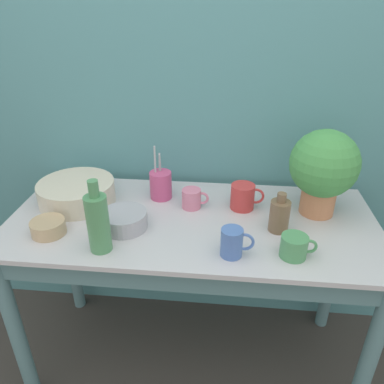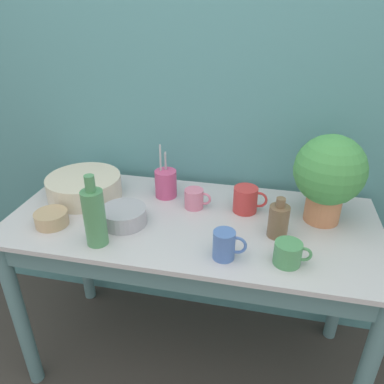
% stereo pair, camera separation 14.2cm
% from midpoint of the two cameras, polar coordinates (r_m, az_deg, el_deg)
% --- Properties ---
extents(wall_back, '(6.00, 0.05, 2.40)m').
position_cam_midpoint_polar(wall_back, '(1.67, -1.14, 14.82)').
color(wall_back, teal).
rests_on(wall_back, ground_plane).
extents(counter_table, '(1.45, 0.65, 0.79)m').
position_cam_midpoint_polar(counter_table, '(1.54, -2.77, -9.38)').
color(counter_table, slate).
rests_on(counter_table, ground_plane).
extents(potted_plant, '(0.26, 0.26, 0.35)m').
position_cam_midpoint_polar(potted_plant, '(1.49, 16.89, 3.56)').
color(potted_plant, tan).
rests_on(potted_plant, counter_table).
extents(bowl_wash_large, '(0.32, 0.32, 0.09)m').
position_cam_midpoint_polar(bowl_wash_large, '(1.67, -19.51, -0.10)').
color(bowl_wash_large, beige).
rests_on(bowl_wash_large, counter_table).
extents(bottle_tall, '(0.08, 0.08, 0.27)m').
position_cam_midpoint_polar(bottle_tall, '(1.31, -17.18, -4.48)').
color(bottle_tall, '#4C8C59').
rests_on(bottle_tall, counter_table).
extents(bottle_short, '(0.07, 0.07, 0.16)m').
position_cam_midpoint_polar(bottle_short, '(1.40, 10.38, -3.58)').
color(bottle_short, brown).
rests_on(bottle_short, counter_table).
extents(mug_red, '(0.14, 0.10, 0.10)m').
position_cam_midpoint_polar(mug_red, '(1.53, 5.18, -0.78)').
color(mug_red, '#C63838').
rests_on(mug_red, counter_table).
extents(mug_pink, '(0.11, 0.08, 0.08)m').
position_cam_midpoint_polar(mug_pink, '(1.54, -2.63, -1.07)').
color(mug_pink, pink).
rests_on(mug_pink, counter_table).
extents(mug_green, '(0.12, 0.09, 0.08)m').
position_cam_midpoint_polar(mug_green, '(1.29, 12.31, -8.22)').
color(mug_green, '#4C935B').
rests_on(mug_green, counter_table).
extents(mug_blue, '(0.11, 0.07, 0.10)m').
position_cam_midpoint_polar(mug_blue, '(1.26, 2.98, -7.78)').
color(mug_blue, '#4C70B7').
rests_on(mug_blue, counter_table).
extents(bowl_small_tan, '(0.13, 0.13, 0.05)m').
position_cam_midpoint_polar(bowl_small_tan, '(1.50, -23.64, -5.02)').
color(bowl_small_tan, tan).
rests_on(bowl_small_tan, counter_table).
extents(bowl_small_steel, '(0.17, 0.17, 0.07)m').
position_cam_midpoint_polar(bowl_small_steel, '(1.45, -13.12, -4.26)').
color(bowl_small_steel, '#A8A8B2').
rests_on(bowl_small_steel, counter_table).
extents(utensil_cup, '(0.09, 0.09, 0.24)m').
position_cam_midpoint_polar(utensil_cup, '(1.62, -7.31, 1.06)').
color(utensil_cup, '#CC4C7F').
rests_on(utensil_cup, counter_table).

